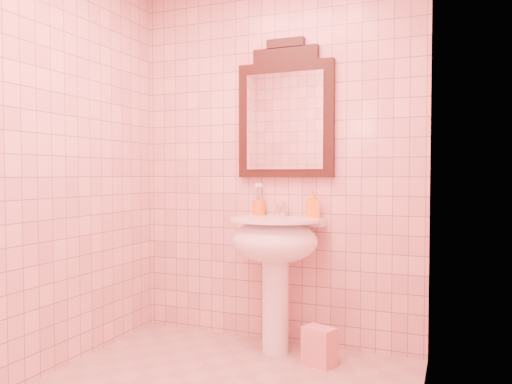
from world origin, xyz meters
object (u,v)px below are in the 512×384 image
at_px(mirror, 285,114).
at_px(towel, 319,346).
at_px(soap_dispenser, 313,204).
at_px(pedestal_sink, 275,250).
at_px(toothbrush_cup, 259,207).

xyz_separation_m(mirror, towel, (0.32, -0.29, -1.44)).
relative_size(soap_dispenser, towel, 0.78).
xyz_separation_m(pedestal_sink, mirror, (0.00, 0.20, 0.89)).
xyz_separation_m(toothbrush_cup, towel, (0.50, -0.27, -0.80)).
height_order(pedestal_sink, towel, pedestal_sink).
relative_size(mirror, soap_dispenser, 5.21).
bearing_deg(toothbrush_cup, soap_dispenser, -5.51).
height_order(soap_dispenser, towel, soap_dispenser).
bearing_deg(pedestal_sink, soap_dispenser, 35.11).
relative_size(pedestal_sink, mirror, 0.94).
distance_m(toothbrush_cup, towel, 0.99).
distance_m(toothbrush_cup, soap_dispenser, 0.39).
xyz_separation_m(mirror, soap_dispenser, (0.21, -0.06, -0.60)).
distance_m(soap_dispenser, towel, 0.88).
bearing_deg(mirror, towel, -42.75).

